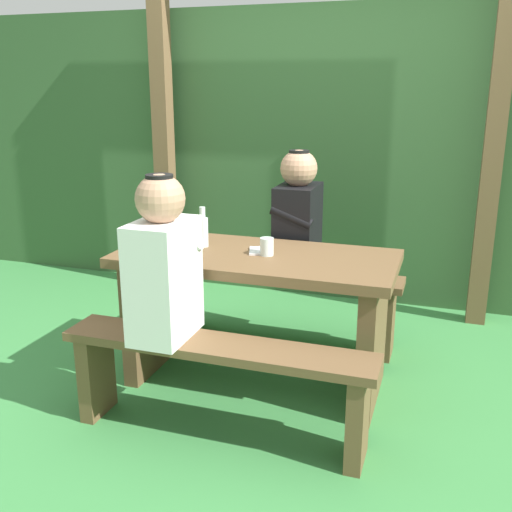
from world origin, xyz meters
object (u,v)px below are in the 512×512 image
picnic_table (256,296)px  person_black_coat (298,218)px  drinking_glass (267,247)px  bottle_left (203,230)px  bench_near (217,370)px  person_white_shirt (164,264)px  bench_far (284,291)px  cell_phone (256,251)px

picnic_table → person_black_coat: 0.62m
drinking_glass → bottle_left: bearing=171.7°
bench_near → person_white_shirt: bearing=179.2°
bottle_left → picnic_table: bearing=-8.8°
picnic_table → bench_far: (0.00, 0.54, -0.16)m
bench_near → bench_far: 1.08m
bench_far → drinking_glass: (0.06, -0.54, 0.43)m
picnic_table → bench_near: (0.00, -0.54, -0.16)m
person_white_shirt → cell_phone: person_white_shirt is taller
person_white_shirt → bottle_left: bearing=96.7°
person_black_coat → picnic_table: bearing=-98.1°
bench_near → bottle_left: bearing=117.8°
bench_near → bench_far: size_ratio=1.00×
bench_near → person_black_coat: (0.08, 1.07, 0.46)m
drinking_glass → cell_phone: bearing=148.5°
person_black_coat → bottle_left: 0.62m
drinking_glass → picnic_table: bearing=174.5°
picnic_table → person_black_coat: bearing=81.9°
bench_far → bench_near: bearing=-90.0°
person_white_shirt → drinking_glass: 0.61m
cell_phone → drinking_glass: bearing=-49.0°
person_white_shirt → cell_phone: (0.23, 0.57, -0.07)m
bench_near → cell_phone: bearing=91.0°
cell_phone → bottle_left: bearing=160.4°
bench_near → bottle_left: 0.81m
bottle_left → bench_near: bearing=-62.2°
bottle_left → cell_phone: size_ratio=1.51×
picnic_table → person_black_coat: person_black_coat is taller
bench_near → drinking_glass: size_ratio=15.89×
bench_far → bottle_left: (-0.31, -0.49, 0.47)m
bench_near → person_white_shirt: size_ratio=1.95×
person_white_shirt → cell_phone: bearing=68.1°
picnic_table → drinking_glass: size_ratio=15.89×
picnic_table → person_white_shirt: 0.66m
bench_far → drinking_glass: 0.69m
person_black_coat → bottle_left: size_ratio=3.41×
cell_phone → bench_near: bearing=-106.4°
bench_far → person_white_shirt: 1.19m
picnic_table → cell_phone: bearing=105.6°
bench_far → drinking_glass: size_ratio=15.89×
bottle_left → cell_phone: bottle_left is taller
person_black_coat → drinking_glass: (-0.02, -0.54, -0.03)m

